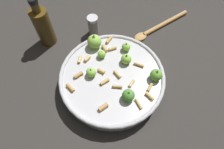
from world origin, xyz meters
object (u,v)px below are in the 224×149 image
at_px(wooden_spoon, 159,27).
at_px(olive_oil_bottle, 43,26).
at_px(cooking_pan, 112,78).
at_px(pepper_shaker, 93,25).

bearing_deg(wooden_spoon, olive_oil_bottle, 33.03).
relative_size(cooking_pan, olive_oil_bottle, 1.70).
bearing_deg(wooden_spoon, pepper_shaker, 29.82).
bearing_deg(cooking_pan, olive_oil_bottle, -12.95).
relative_size(pepper_shaker, wooden_spoon, 0.34).
bearing_deg(pepper_shaker, wooden_spoon, -150.18).
height_order(pepper_shaker, olive_oil_bottle, olive_oil_bottle).
bearing_deg(olive_oil_bottle, cooking_pan, 167.05).
bearing_deg(cooking_pan, wooden_spoon, -102.05).
height_order(olive_oil_bottle, wooden_spoon, olive_oil_bottle).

